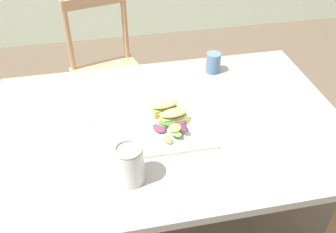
{
  "coord_description": "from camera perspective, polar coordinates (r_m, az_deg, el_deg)",
  "views": [
    {
      "loc": [
        -0.19,
        -1.12,
        1.63
      ],
      "look_at": [
        0.03,
        -0.04,
        0.76
      ],
      "focal_mm": 40.3,
      "sensor_mm": 36.0,
      "label": 1
    }
  ],
  "objects": [
    {
      "name": "fork_on_napkin",
      "position": [
        1.36,
        -10.84,
        -3.02
      ],
      "size": [
        0.05,
        0.19,
        0.0
      ],
      "color": "silver",
      "rests_on": "napkin_folded"
    },
    {
      "name": "cup_extra_side",
      "position": [
        1.69,
        6.86,
        8.09
      ],
      "size": [
        0.06,
        0.06,
        0.09
      ],
      "primitive_type": "cylinder",
      "color": "#4C6B93",
      "rests_on": "dining_table"
    },
    {
      "name": "napkin_folded",
      "position": [
        1.35,
        -10.65,
        -3.59
      ],
      "size": [
        0.13,
        0.26,
        0.0
      ],
      "primitive_type": "cube",
      "rotation": [
        0.0,
        0.0,
        0.11
      ],
      "color": "white",
      "rests_on": "dining_table"
    },
    {
      "name": "sandwich_half_back",
      "position": [
        1.41,
        -0.51,
        1.38
      ],
      "size": [
        0.1,
        0.07,
        0.06
      ],
      "color": "tan",
      "rests_on": "plate_lunch"
    },
    {
      "name": "chair_wooden_far",
      "position": [
        2.27,
        -9.02,
        6.47
      ],
      "size": [
        0.48,
        0.48,
        0.87
      ],
      "color": "tan",
      "rests_on": "ground"
    },
    {
      "name": "salad_mixed_greens",
      "position": [
        1.33,
        0.44,
        -1.79
      ],
      "size": [
        0.14,
        0.14,
        0.04
      ],
      "color": "#6B9E47",
      "rests_on": "plate_lunch"
    },
    {
      "name": "ground_plane",
      "position": [
        1.98,
        -1.03,
        -16.82
      ],
      "size": [
        9.27,
        9.27,
        0.0
      ],
      "primitive_type": "plane",
      "color": "brown"
    },
    {
      "name": "plate_lunch",
      "position": [
        1.38,
        0.33,
        -1.5
      ],
      "size": [
        0.29,
        0.29,
        0.01
      ],
      "primitive_type": "cube",
      "color": "beige",
      "rests_on": "dining_table"
    },
    {
      "name": "dining_table",
      "position": [
        1.48,
        0.1,
        -4.55
      ],
      "size": [
        1.31,
        0.88,
        0.74
      ],
      "color": "gray",
      "rests_on": "ground"
    },
    {
      "name": "sandwich_half_front",
      "position": [
        1.37,
        0.9,
        0.06
      ],
      "size": [
        0.1,
        0.07,
        0.06
      ],
      "color": "tan",
      "rests_on": "plate_lunch"
    },
    {
      "name": "mason_jar_iced_tea",
      "position": [
        1.16,
        -5.89,
        -7.36
      ],
      "size": [
        0.09,
        0.09,
        0.14
      ],
      "color": "#C67528",
      "rests_on": "dining_table"
    }
  ]
}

